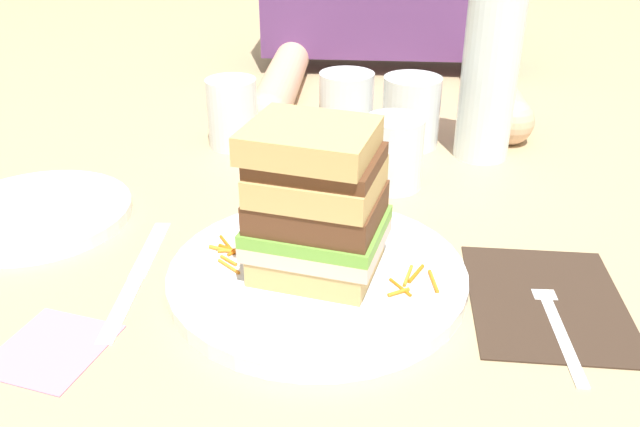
% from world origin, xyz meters
% --- Properties ---
extents(ground_plane, '(3.00, 3.00, 0.00)m').
position_xyz_m(ground_plane, '(0.00, 0.00, 0.00)').
color(ground_plane, tan).
extents(main_plate, '(0.27, 0.27, 0.02)m').
position_xyz_m(main_plate, '(-0.01, -0.02, 0.01)').
color(main_plate, white).
rests_on(main_plate, ground_plane).
extents(sandwich, '(0.13, 0.12, 0.14)m').
position_xyz_m(sandwich, '(-0.01, -0.02, 0.08)').
color(sandwich, tan).
rests_on(sandwich, main_plate).
extents(carrot_shred_0, '(0.01, 0.03, 0.00)m').
position_xyz_m(carrot_shred_0, '(-0.07, -0.00, 0.02)').
color(carrot_shred_0, orange).
rests_on(carrot_shred_0, main_plate).
extents(carrot_shred_1, '(0.02, 0.01, 0.00)m').
position_xyz_m(carrot_shred_1, '(-0.10, 0.00, 0.02)').
color(carrot_shred_1, orange).
rests_on(carrot_shred_1, main_plate).
extents(carrot_shred_2, '(0.02, 0.02, 0.00)m').
position_xyz_m(carrot_shred_2, '(-0.08, -0.00, 0.02)').
color(carrot_shred_2, orange).
rests_on(carrot_shred_2, main_plate).
extents(carrot_shred_3, '(0.03, 0.02, 0.00)m').
position_xyz_m(carrot_shred_3, '(-0.09, 0.00, 0.02)').
color(carrot_shred_3, orange).
rests_on(carrot_shred_3, main_plate).
extents(carrot_shred_4, '(0.02, 0.02, 0.00)m').
position_xyz_m(carrot_shred_4, '(-0.09, -0.03, 0.02)').
color(carrot_shred_4, orange).
rests_on(carrot_shred_4, main_plate).
extents(carrot_shred_5, '(0.02, 0.03, 0.00)m').
position_xyz_m(carrot_shred_5, '(-0.10, 0.01, 0.02)').
color(carrot_shred_5, orange).
rests_on(carrot_shred_5, main_plate).
extents(carrot_shred_6, '(0.03, 0.01, 0.00)m').
position_xyz_m(carrot_shred_6, '(-0.09, 0.00, 0.02)').
color(carrot_shred_6, orange).
rests_on(carrot_shred_6, main_plate).
extents(carrot_shred_7, '(0.02, 0.02, 0.00)m').
position_xyz_m(carrot_shred_7, '(-0.09, -0.02, 0.02)').
color(carrot_shred_7, orange).
rests_on(carrot_shred_7, main_plate).
extents(carrot_shred_8, '(0.01, 0.03, 0.00)m').
position_xyz_m(carrot_shred_8, '(0.07, -0.03, 0.02)').
color(carrot_shred_8, orange).
rests_on(carrot_shred_8, main_plate).
extents(carrot_shred_9, '(0.02, 0.03, 0.00)m').
position_xyz_m(carrot_shred_9, '(0.08, -0.03, 0.02)').
color(carrot_shred_9, orange).
rests_on(carrot_shred_9, main_plate).
extents(carrot_shred_10, '(0.02, 0.01, 0.00)m').
position_xyz_m(carrot_shred_10, '(0.06, -0.06, 0.02)').
color(carrot_shred_10, orange).
rests_on(carrot_shred_10, main_plate).
extents(carrot_shred_11, '(0.01, 0.03, 0.00)m').
position_xyz_m(carrot_shred_11, '(0.09, -0.04, 0.02)').
color(carrot_shred_11, orange).
rests_on(carrot_shred_11, main_plate).
extents(carrot_shred_12, '(0.02, 0.03, 0.00)m').
position_xyz_m(carrot_shred_12, '(0.06, -0.05, 0.02)').
color(carrot_shred_12, orange).
rests_on(carrot_shred_12, main_plate).
extents(napkin_dark, '(0.14, 0.17, 0.00)m').
position_xyz_m(napkin_dark, '(0.19, -0.04, 0.00)').
color(napkin_dark, '#38281E').
rests_on(napkin_dark, ground_plane).
extents(fork, '(0.02, 0.17, 0.00)m').
position_xyz_m(fork, '(0.19, -0.06, 0.00)').
color(fork, silver).
rests_on(fork, napkin_dark).
extents(knife, '(0.03, 0.20, 0.00)m').
position_xyz_m(knife, '(-0.18, -0.03, 0.00)').
color(knife, silver).
rests_on(knife, ground_plane).
extents(juice_glass, '(0.07, 0.07, 0.08)m').
position_xyz_m(juice_glass, '(0.06, 0.19, 0.04)').
color(juice_glass, white).
rests_on(juice_glass, ground_plane).
extents(water_bottle, '(0.07, 0.07, 0.31)m').
position_xyz_m(water_bottle, '(0.18, 0.29, 0.14)').
color(water_bottle, silver).
rests_on(water_bottle, ground_plane).
extents(empty_tumbler_0, '(0.08, 0.08, 0.09)m').
position_xyz_m(empty_tumbler_0, '(-0.00, 0.35, 0.04)').
color(empty_tumbler_0, silver).
rests_on(empty_tumbler_0, ground_plane).
extents(empty_tumbler_1, '(0.07, 0.07, 0.09)m').
position_xyz_m(empty_tumbler_1, '(-0.15, 0.30, 0.05)').
color(empty_tumbler_1, silver).
rests_on(empty_tumbler_1, ground_plane).
extents(empty_tumbler_2, '(0.08, 0.08, 0.09)m').
position_xyz_m(empty_tumbler_2, '(0.09, 0.32, 0.05)').
color(empty_tumbler_2, silver).
rests_on(empty_tumbler_2, ground_plane).
extents(side_plate, '(0.20, 0.20, 0.01)m').
position_xyz_m(side_plate, '(-0.32, 0.07, 0.01)').
color(side_plate, white).
rests_on(side_plate, ground_plane).
extents(napkin_pink, '(0.10, 0.10, 0.00)m').
position_xyz_m(napkin_pink, '(-0.21, -0.13, 0.00)').
color(napkin_pink, pink).
rests_on(napkin_pink, ground_plane).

